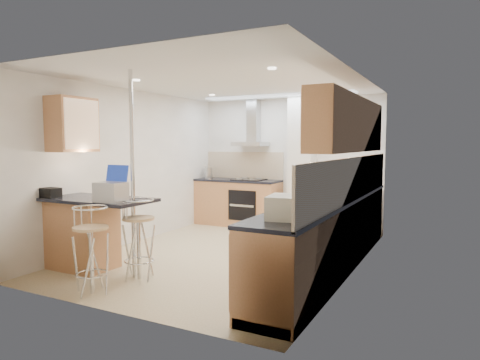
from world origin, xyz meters
The scene contains 16 objects.
ground centered at (0.00, 0.00, 0.00)m, with size 4.80×4.80×0.00m, color tan.
room_shell centered at (0.32, 0.38, 1.54)m, with size 3.64×4.84×2.51m.
right_counter centered at (1.50, 0.00, 0.46)m, with size 0.63×4.40×0.92m.
back_counter centered at (-0.95, 2.10, 0.46)m, with size 1.70×0.63×0.92m.
peninsula centered at (-1.12, -1.45, 0.48)m, with size 1.47×0.72×0.94m.
microwave centered at (1.49, 0.29, 1.07)m, with size 0.54×0.37×0.30m, color white.
laptop centered at (-0.71, -1.63, 1.06)m, with size 0.34×0.26×0.23m, color #A8ACB0.
bag centered at (-1.68, -1.69, 1.00)m, with size 0.23×0.17×0.13m, color black.
bar_stool_near centered at (-0.56, -2.10, 0.48)m, with size 0.39×0.39×0.96m, color tan, non-canonical shape.
bar_stool_end centered at (-0.44, -1.47, 0.49)m, with size 0.40×0.40×0.98m, color tan, non-canonical shape.
jar_a centered at (1.42, 0.62, 1.01)m, with size 0.12×0.12×0.17m, color beige.
jar_b centered at (1.51, 0.74, 1.00)m, with size 0.11×0.11×0.15m, color beige.
jar_c centered at (1.46, -0.50, 1.02)m, with size 0.14×0.14×0.20m, color #C0B49A.
jar_d centered at (1.46, -0.71, 0.99)m, with size 0.10×0.10×0.13m, color white.
bread_bin centered at (1.51, -1.64, 1.03)m, with size 0.33×0.42×0.22m, color beige.
kettle centered at (-1.62, 2.08, 1.04)m, with size 0.16×0.16×0.23m, color #B5B8BB.
Camera 1 is at (2.95, -5.41, 1.63)m, focal length 32.00 mm.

